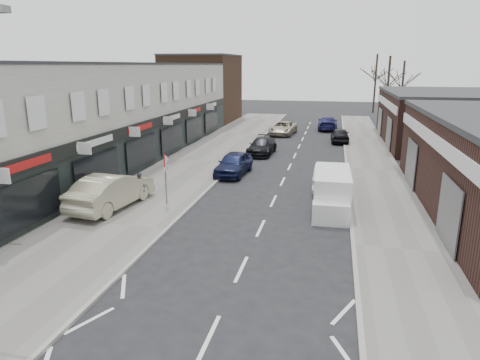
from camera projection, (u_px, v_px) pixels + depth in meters
The scene contains 18 objects.
pavement_left at pixel (198, 162), 31.55m from camera, with size 5.50×64.00×0.12m, color slate.
pavement_right at pixel (374, 170), 28.95m from camera, with size 3.50×64.00×0.12m, color slate.
shop_terrace_left at pixel (93, 116), 29.68m from camera, with size 8.00×41.00×7.10m, color beige.
brick_block_far at pixel (202, 89), 53.61m from camera, with size 8.00×10.00×8.00m, color #432C1D.
right_unit_far at pixel (444, 119), 38.28m from camera, with size 10.00×16.00×4.50m, color #351C18.
tree_far_a at pixel (385, 123), 52.80m from camera, with size 3.60×3.60×8.00m, color #382D26, non-canonical shape.
tree_far_b at pixel (399, 118), 57.93m from camera, with size 3.60×3.60×7.50m, color #382D26, non-canonical shape.
tree_far_c at pixel (373, 113), 64.21m from camera, with size 3.60×3.60×8.50m, color #382D26, non-canonical shape.
warning_sign at pixel (166, 164), 21.23m from camera, with size 0.12×0.80×2.70m.
white_van at pixel (332, 192), 21.17m from camera, with size 1.78×4.87×1.89m.
sedan_on_pavement at pixel (112, 191), 21.04m from camera, with size 1.81×5.19×1.71m, color #ACA889.
pedestrian at pixel (140, 186), 22.19m from camera, with size 0.55×0.36×1.50m, color black.
parked_car_left_a at pixel (234, 164), 27.86m from camera, with size 1.74×4.33×1.47m, color #121839.
parked_car_left_b at pixel (262, 146), 34.26m from camera, with size 1.85×4.56×1.32m, color black.
parked_car_left_c at pixel (283, 128), 43.92m from camera, with size 2.23×4.84×1.35m, color #A99F87.
parked_car_right_a at pixel (329, 176), 24.75m from camera, with size 1.60×4.58×1.51m, color white.
parked_car_right_b at pixel (340, 135), 39.49m from camera, with size 1.60×3.97×1.35m, color black.
parked_car_right_c at pixel (328, 123), 47.22m from camera, with size 2.05×5.05×1.47m, color #151542.
Camera 1 is at (2.91, -7.42, 6.97)m, focal length 32.00 mm.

